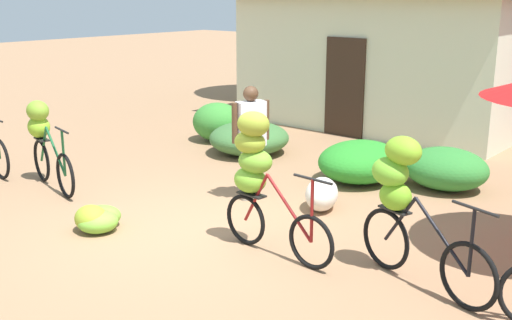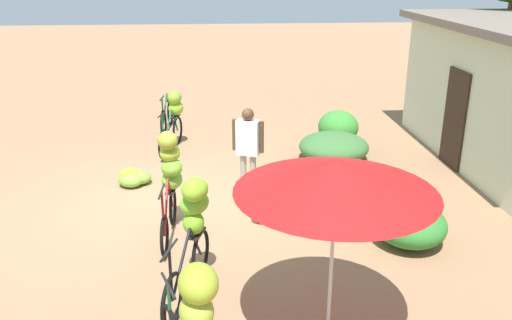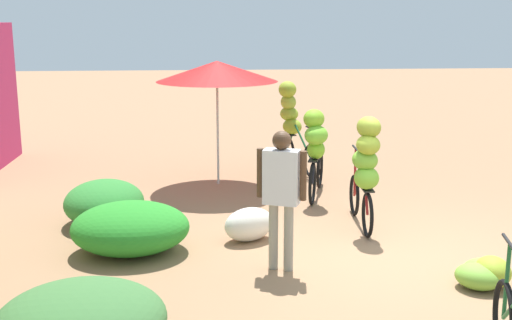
{
  "view_description": "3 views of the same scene",
  "coord_description": "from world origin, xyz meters",
  "views": [
    {
      "loc": [
        5.31,
        -5.03,
        2.88
      ],
      "look_at": [
        0.34,
        0.77,
        0.82
      ],
      "focal_mm": 43.82,
      "sensor_mm": 36.0,
      "label": 1
    },
    {
      "loc": [
        8.58,
        0.82,
        3.97
      ],
      "look_at": [
        0.43,
        1.47,
        0.94
      ],
      "focal_mm": 37.29,
      "sensor_mm": 36.0,
      "label": 2
    },
    {
      "loc": [
        -7.23,
        2.24,
        2.84
      ],
      "look_at": [
        1.07,
        1.56,
        1.01
      ],
      "focal_mm": 44.88,
      "sensor_mm": 36.0,
      "label": 3
    }
  ],
  "objects": [
    {
      "name": "bicycle_by_shop",
      "position": [
        2.56,
        0.5,
        0.89
      ],
      "size": [
        1.69,
        0.63,
        1.48
      ],
      "color": "black",
      "rests_on": "ground"
    },
    {
      "name": "bicycle_leftmost",
      "position": [
        -4.44,
        -0.39,
        0.36
      ],
      "size": [
        1.67,
        0.22,
        0.98
      ],
      "color": "black",
      "rests_on": "ground"
    },
    {
      "name": "market_umbrella",
      "position": [
        3.75,
        2.01,
        1.98
      ],
      "size": [
        2.09,
        2.09,
        2.16
      ],
      "color": "beige",
      "rests_on": "ground"
    },
    {
      "name": "hedge_bush_front_right",
      "position": [
        -2.02,
        3.34,
        0.29
      ],
      "size": [
        1.44,
        1.49,
        0.58
      ],
      "primitive_type": "ellipsoid",
      "color": "#3C6D36",
      "rests_on": "ground"
    },
    {
      "name": "hedge_bush_by_door",
      "position": [
        1.62,
        3.67,
        0.31
      ],
      "size": [
        1.27,
        1.12,
        0.62
      ],
      "primitive_type": "ellipsoid",
      "color": "#307E31",
      "rests_on": "ground"
    },
    {
      "name": "person_vendor",
      "position": [
        -0.28,
        1.38,
        1.0
      ],
      "size": [
        0.33,
        0.55,
        1.63
      ],
      "color": "gray",
      "rests_on": "ground"
    },
    {
      "name": "hedge_bush_front_left",
      "position": [
        -3.15,
        3.69,
        0.38
      ],
      "size": [
        1.04,
        0.93,
        0.77
      ],
      "primitive_type": "ellipsoid",
      "color": "#3A8832",
      "rests_on": "ground"
    },
    {
      "name": "bicycle_near_pile",
      "position": [
        -3.14,
        -0.12,
        0.77
      ],
      "size": [
        1.68,
        0.55,
        1.29
      ],
      "color": "black",
      "rests_on": "ground"
    },
    {
      "name": "banana_pile_on_ground",
      "position": [
        -0.94,
        -0.78,
        0.15
      ],
      "size": [
        0.76,
        0.79,
        0.34
      ],
      "color": "#75AE38",
      "rests_on": "ground"
    },
    {
      "name": "produce_sack",
      "position": [
        0.74,
        1.68,
        0.22
      ],
      "size": [
        0.71,
        0.82,
        0.44
      ],
      "primitive_type": "ellipsoid",
      "rotation": [
        0.0,
        0.0,
        2.05
      ],
      "color": "silver",
      "rests_on": "ground"
    },
    {
      "name": "hedge_bush_mid",
      "position": [
        0.43,
        3.18,
        0.31
      ],
      "size": [
        1.25,
        1.46,
        0.63
      ],
      "primitive_type": "ellipsoid",
      "color": "#298927",
      "rests_on": "ground"
    },
    {
      "name": "ground_plane",
      "position": [
        0.0,
        0.0,
        0.0
      ],
      "size": [
        60.0,
        60.0,
        0.0
      ],
      "primitive_type": "plane",
      "color": "#98704F"
    },
    {
      "name": "bicycle_center_loaded",
      "position": [
        0.94,
        0.11,
        0.94
      ],
      "size": [
        1.59,
        0.42,
        1.61
      ],
      "color": "black",
      "rests_on": "ground"
    }
  ]
}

